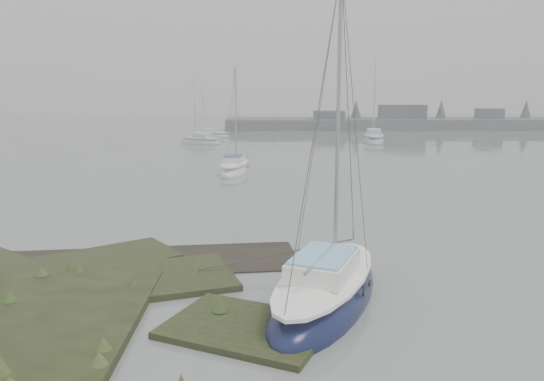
{
  "coord_description": "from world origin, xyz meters",
  "views": [
    {
      "loc": [
        0.87,
        -11.61,
        5.32
      ],
      "look_at": [
        1.21,
        6.86,
        1.8
      ],
      "focal_mm": 35.0,
      "sensor_mm": 36.0,
      "label": 1
    }
  ],
  "objects": [
    {
      "name": "sailboat_main",
      "position": [
        2.45,
        0.99,
        0.28
      ],
      "size": [
        4.36,
        6.6,
        8.88
      ],
      "rotation": [
        0.0,
        0.0,
        -0.4
      ],
      "color": "black",
      "rests_on": "ground"
    },
    {
      "name": "far_shoreline",
      "position": [
        26.84,
        61.9,
        0.85
      ],
      "size": [
        60.0,
        8.0,
        4.15
      ],
      "color": "#4C4F51",
      "rests_on": "ground"
    },
    {
      "name": "ground",
      "position": [
        0.0,
        30.0,
        0.0
      ],
      "size": [
        160.0,
        160.0,
        0.0
      ],
      "primitive_type": "plane",
      "color": "slate",
      "rests_on": "ground"
    },
    {
      "name": "sailboat_far_a",
      "position": [
        -5.33,
        41.48,
        0.22
      ],
      "size": [
        5.02,
        4.04,
        6.96
      ],
      "rotation": [
        0.0,
        0.0,
        1.0
      ],
      "color": "#A2A9AD",
      "rests_on": "ground"
    },
    {
      "name": "sailboat_far_c",
      "position": [
        -5.07,
        48.46,
        0.21
      ],
      "size": [
        4.9,
        2.06,
        6.72
      ],
      "rotation": [
        0.0,
        0.0,
        1.46
      ],
      "color": "#A2A6AB",
      "rests_on": "ground"
    },
    {
      "name": "sailboat_white",
      "position": [
        -0.95,
        22.68,
        0.23
      ],
      "size": [
        2.38,
        5.43,
        7.41
      ],
      "rotation": [
        0.0,
        0.0,
        -0.13
      ],
      "color": "white",
      "rests_on": "ground"
    },
    {
      "name": "sailboat_far_b",
      "position": [
        12.35,
        42.8,
        0.28
      ],
      "size": [
        2.97,
        6.55,
        8.92
      ],
      "rotation": [
        0.0,
        0.0,
        -0.15
      ],
      "color": "#9CA2A6",
      "rests_on": "ground"
    }
  ]
}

